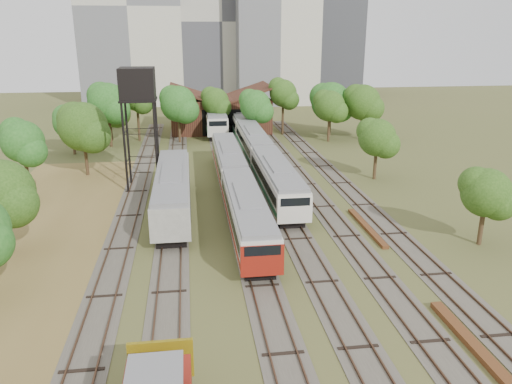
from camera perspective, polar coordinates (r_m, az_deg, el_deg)
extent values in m
plane|color=#475123|center=(30.68, 5.42, -13.28)|extent=(240.00, 240.00, 0.00)
cube|color=brown|center=(38.85, -24.72, -7.92)|extent=(14.00, 60.00, 0.04)
cube|color=#4C473D|center=(53.23, -13.52, 0.07)|extent=(2.60, 80.00, 0.06)
cube|color=#472D1E|center=(53.29, -14.30, 0.13)|extent=(0.08, 80.00, 0.14)
cube|color=#472D1E|center=(53.14, -12.76, 0.19)|extent=(0.08, 80.00, 0.14)
cube|color=#4C473D|center=(52.96, -9.22, 0.25)|extent=(2.60, 80.00, 0.06)
cube|color=#472D1E|center=(52.96, -10.00, 0.31)|extent=(0.08, 80.00, 0.14)
cube|color=#472D1E|center=(52.91, -8.45, 0.37)|extent=(0.08, 80.00, 0.14)
cube|color=#4C473D|center=(53.11, -2.74, 0.51)|extent=(2.60, 80.00, 0.06)
cube|color=#472D1E|center=(53.03, -3.51, 0.58)|extent=(0.08, 80.00, 0.14)
cube|color=#472D1E|center=(53.14, -1.97, 0.64)|extent=(0.08, 80.00, 0.14)
cube|color=#4C473D|center=(53.58, 1.52, 0.69)|extent=(2.60, 80.00, 0.06)
cube|color=#472D1E|center=(53.45, 0.76, 0.75)|extent=(0.08, 80.00, 0.14)
cube|color=#472D1E|center=(53.67, 2.28, 0.81)|extent=(0.08, 80.00, 0.14)
cube|color=#4C473D|center=(54.35, 5.69, 0.85)|extent=(2.60, 80.00, 0.06)
cube|color=#472D1E|center=(54.16, 4.95, 0.91)|extent=(0.08, 80.00, 0.14)
cube|color=#472D1E|center=(54.49, 6.43, 0.97)|extent=(0.08, 80.00, 0.14)
cube|color=#4C473D|center=(55.39, 9.72, 1.01)|extent=(2.60, 80.00, 0.06)
cube|color=#472D1E|center=(55.16, 9.01, 1.07)|extent=(0.08, 80.00, 0.14)
cube|color=#472D1E|center=(55.58, 10.43, 1.12)|extent=(0.08, 80.00, 0.14)
cube|color=black|center=(40.53, -1.05, -4.56)|extent=(2.11, 15.64, 0.77)
cube|color=beige|center=(39.95, -1.06, -2.46)|extent=(2.78, 17.00, 2.39)
cube|color=black|center=(39.86, -1.07, -2.07)|extent=(2.84, 15.64, 0.81)
cube|color=slate|center=(39.50, -1.08, -0.60)|extent=(2.56, 16.66, 0.34)
cube|color=maroon|center=(40.19, -1.06, -3.36)|extent=(2.84, 16.66, 0.43)
cube|color=maroon|center=(32.28, 0.72, -7.82)|extent=(2.82, 0.25, 2.16)
cube|color=black|center=(57.02, -3.13, 2.10)|extent=(2.11, 15.64, 0.77)
cube|color=beige|center=(56.62, -3.15, 3.64)|extent=(2.78, 17.00, 2.39)
cube|color=black|center=(56.55, -3.16, 3.92)|extent=(2.84, 15.64, 0.81)
cube|color=slate|center=(56.30, -3.18, 4.99)|extent=(2.56, 16.66, 0.34)
cube|color=maroon|center=(56.79, -3.14, 2.98)|extent=(2.84, 16.66, 0.43)
cube|color=black|center=(49.25, 2.37, -0.43)|extent=(2.19, 15.64, 0.79)
cube|color=beige|center=(48.76, 2.39, 1.40)|extent=(2.88, 17.00, 2.48)
cube|color=black|center=(48.68, 2.39, 1.73)|extent=(2.94, 15.64, 0.84)
cube|color=slate|center=(48.38, 2.41, 3.01)|extent=(2.65, 16.66, 0.36)
cube|color=#175D36|center=(48.96, 2.38, 0.62)|extent=(2.94, 16.66, 0.45)
cube|color=beige|center=(40.92, 4.45, -2.09)|extent=(2.92, 0.25, 2.24)
cube|color=black|center=(65.90, -0.29, 4.29)|extent=(2.19, 15.64, 0.79)
cube|color=beige|center=(65.53, -0.29, 5.69)|extent=(2.88, 17.00, 2.48)
cube|color=black|center=(65.47, -0.29, 5.94)|extent=(2.94, 15.64, 0.84)
cube|color=slate|center=(65.25, -0.30, 6.91)|extent=(2.65, 16.66, 0.36)
cube|color=#175D36|center=(65.68, -0.29, 5.09)|extent=(2.94, 16.66, 0.45)
cube|color=black|center=(82.90, -1.88, 7.10)|extent=(2.19, 15.64, 0.79)
cube|color=beige|center=(82.61, -1.89, 8.21)|extent=(2.88, 17.00, 2.48)
cube|color=black|center=(82.56, -1.90, 8.42)|extent=(2.94, 15.64, 0.84)
cube|color=slate|center=(82.38, -1.90, 9.19)|extent=(2.65, 16.66, 0.36)
cube|color=#175D36|center=(82.73, -1.89, 7.74)|extent=(2.94, 16.66, 0.45)
cube|color=black|center=(83.08, -4.68, 7.09)|extent=(2.37, 14.72, 0.86)
cube|color=beige|center=(82.77, -4.71, 8.30)|extent=(3.12, 16.00, 2.69)
cube|color=black|center=(82.71, -4.72, 8.52)|extent=(3.18, 14.72, 0.91)
cube|color=slate|center=(82.53, -4.74, 9.35)|extent=(2.87, 15.68, 0.39)
cube|color=#175D36|center=(82.89, -4.70, 7.79)|extent=(3.18, 15.68, 0.48)
cube|color=beige|center=(74.97, -4.36, 7.21)|extent=(3.16, 0.25, 2.42)
cube|color=gold|center=(24.09, -10.80, -18.32)|extent=(2.91, 0.20, 1.94)
cube|color=slate|center=(19.84, -11.66, -20.72)|extent=(2.16, 3.60, 0.22)
cube|color=black|center=(46.40, -9.39, -1.80)|extent=(2.32, 16.56, 0.84)
cube|color=gray|center=(45.85, -9.50, 0.25)|extent=(3.05, 18.00, 2.63)
cube|color=black|center=(45.76, -9.52, 0.63)|extent=(3.11, 16.56, 0.90)
cube|color=slate|center=(45.43, -9.59, 2.06)|extent=(2.81, 17.64, 0.38)
cylinder|color=black|center=(52.11, -14.76, 4.79)|extent=(0.23, 0.23, 9.16)
cylinder|color=black|center=(51.82, -11.36, 4.96)|extent=(0.23, 0.23, 9.16)
cylinder|color=black|center=(55.11, -14.41, 5.50)|extent=(0.23, 0.23, 9.16)
cylinder|color=black|center=(54.84, -11.19, 5.67)|extent=(0.23, 0.23, 9.16)
cube|color=black|center=(52.66, -13.28, 10.21)|extent=(3.61, 3.61, 0.20)
cube|color=black|center=(52.48, -13.41, 11.99)|extent=(3.44, 3.44, 3.09)
cube|color=brown|center=(29.09, 24.37, -16.51)|extent=(0.66, 9.87, 0.33)
cube|color=brown|center=(43.10, 12.54, -3.95)|extent=(0.53, 8.50, 0.28)
cube|color=#361813|center=(84.71, -4.12, 8.91)|extent=(16.00, 11.00, 5.50)
cube|color=#361813|center=(84.10, -6.94, 11.06)|extent=(8.45, 11.55, 2.96)
cube|color=#361813|center=(84.60, -1.41, 11.22)|extent=(8.45, 11.55, 2.96)
cube|color=black|center=(79.43, -3.84, 7.91)|extent=(6.40, 0.15, 4.12)
cylinder|color=#382616|center=(41.28, -26.54, -3.86)|extent=(0.36, 0.36, 3.77)
sphere|color=#224612|center=(40.39, -27.10, -0.01)|extent=(4.74, 4.74, 4.74)
cylinder|color=#382616|center=(53.01, -24.61, 1.44)|extent=(0.36, 0.36, 4.67)
sphere|color=#224612|center=(52.21, -25.12, 5.25)|extent=(4.01, 4.01, 4.01)
cylinder|color=#382616|center=(60.49, -18.86, 3.87)|extent=(0.36, 0.36, 4.44)
sphere|color=#224612|center=(59.81, -19.18, 7.06)|extent=(5.52, 5.52, 5.52)
cylinder|color=#382616|center=(71.83, -20.13, 5.41)|extent=(0.36, 0.36, 3.43)
sphere|color=#224612|center=(71.36, -20.36, 7.49)|extent=(4.75, 4.75, 4.75)
cylinder|color=#382616|center=(79.47, -16.26, 7.04)|extent=(0.36, 0.36, 3.83)
sphere|color=#224612|center=(79.00, -16.44, 9.15)|extent=(5.60, 5.60, 5.60)
cylinder|color=#382616|center=(91.45, -15.92, 8.36)|extent=(0.36, 0.36, 3.69)
sphere|color=#224612|center=(91.06, -16.07, 10.13)|extent=(5.24, 5.24, 5.24)
cylinder|color=#382616|center=(74.93, -16.34, 6.87)|extent=(0.36, 0.36, 4.98)
sphere|color=#224612|center=(74.35, -16.60, 9.78)|extent=(5.53, 5.53, 5.53)
cylinder|color=#382616|center=(78.02, -13.28, 7.61)|extent=(0.36, 0.36, 5.22)
sphere|color=#224612|center=(77.44, -13.50, 10.55)|extent=(4.24, 4.24, 4.24)
cylinder|color=#382616|center=(75.59, -8.75, 7.29)|extent=(0.36, 0.36, 4.52)
sphere|color=#224612|center=(75.05, -8.88, 9.91)|extent=(5.27, 5.27, 5.27)
cylinder|color=#382616|center=(79.34, -4.62, 7.86)|extent=(0.36, 0.36, 4.33)
sphere|color=#224612|center=(78.83, -4.68, 10.25)|extent=(4.26, 4.26, 4.26)
cylinder|color=#382616|center=(74.53, -0.07, 7.28)|extent=(0.36, 0.36, 4.35)
sphere|color=#224612|center=(73.99, -0.07, 9.84)|extent=(4.55, 4.55, 4.55)
cylinder|color=#382616|center=(80.93, 3.07, 8.39)|extent=(0.36, 0.36, 5.18)
sphere|color=#224612|center=(80.38, 3.12, 11.21)|extent=(4.31, 4.31, 4.31)
cylinder|color=#382616|center=(80.96, 8.43, 7.87)|extent=(0.36, 0.36, 4.18)
sphere|color=#224612|center=(80.48, 8.54, 10.14)|extent=(6.16, 6.16, 6.16)
cylinder|color=#382616|center=(78.95, 11.93, 7.53)|extent=(0.36, 0.36, 4.44)
sphere|color=#224612|center=(78.44, 12.10, 9.99)|extent=(5.36, 5.36, 5.36)
cylinder|color=#382616|center=(42.29, 24.38, -3.38)|extent=(0.36, 0.36, 3.33)
sphere|color=#224612|center=(41.50, 24.83, -0.06)|extent=(3.74, 3.74, 3.74)
cylinder|color=#382616|center=(57.41, 13.47, 3.26)|extent=(0.36, 0.36, 3.72)
sphere|color=#224612|center=(56.78, 13.68, 6.07)|extent=(4.15, 4.15, 4.15)
cylinder|color=#382616|center=(76.35, 8.31, 7.30)|extent=(0.36, 0.36, 4.22)
sphere|color=#224612|center=(75.83, 8.42, 9.72)|extent=(4.55, 4.55, 4.55)
cube|color=beige|center=(121.20, -14.14, 19.77)|extent=(22.00, 16.00, 42.00)
cube|color=#B1ADA1|center=(125.82, -4.20, 18.77)|extent=(20.00, 18.00, 36.00)
cube|color=#383A3F|center=(141.41, 9.20, 16.87)|extent=(12.00, 12.00, 28.00)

